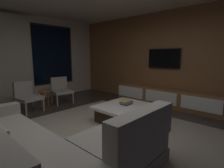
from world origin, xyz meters
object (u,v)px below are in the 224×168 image
at_px(accent_chair_by_curtain, 27,95).
at_px(sectional_couch, 44,150).
at_px(book_stack_on_coffee_table, 126,102).
at_px(media_console, 165,97).
at_px(side_stool, 44,93).
at_px(coffee_table, 127,114).
at_px(mounted_tv, 164,58).
at_px(accent_chair_near_window, 61,89).

bearing_deg(accent_chair_by_curtain, sectional_couch, -107.83).
distance_m(book_stack_on_coffee_table, media_console, 1.65).
height_order(book_stack_on_coffee_table, side_stool, side_stool).
bearing_deg(sectional_couch, side_stool, 63.56).
bearing_deg(coffee_table, mounted_tv, 4.35).
height_order(sectional_couch, media_console, sectional_couch).
height_order(side_stool, media_console, media_console).
bearing_deg(sectional_couch, media_console, 3.56).
bearing_deg(accent_chair_by_curtain, side_stool, 10.92).
distance_m(sectional_couch, accent_chair_near_window, 3.35).
relative_size(accent_chair_near_window, accent_chair_by_curtain, 1.00).
relative_size(accent_chair_by_curtain, side_stool, 1.70).
xyz_separation_m(sectional_couch, coffee_table, (2.01, 0.29, -0.10)).
relative_size(accent_chair_by_curtain, media_console, 0.25).
distance_m(coffee_table, media_console, 1.73).
height_order(media_console, mounted_tv, mounted_tv).
bearing_deg(media_console, book_stack_on_coffee_table, 175.04).
distance_m(accent_chair_near_window, media_console, 3.12).
bearing_deg(side_stool, mounted_tv, -42.17).
bearing_deg(accent_chair_near_window, sectional_couch, -124.67).
height_order(sectional_couch, coffee_table, sectional_couch).
distance_m(side_stool, mounted_tv, 3.58).
xyz_separation_m(sectional_couch, book_stack_on_coffee_table, (2.09, 0.38, 0.11)).
bearing_deg(accent_chair_by_curtain, book_stack_on_coffee_table, -61.28).
xyz_separation_m(media_console, mounted_tv, (0.18, 0.20, 1.10)).
relative_size(media_console, mounted_tv, 3.17).
xyz_separation_m(accent_chair_by_curtain, side_stool, (0.51, 0.10, -0.06)).
bearing_deg(side_stool, book_stack_on_coffee_table, -72.87).
height_order(coffee_table, accent_chair_near_window, accent_chair_near_window).
height_order(side_stool, mounted_tv, mounted_tv).
bearing_deg(accent_chair_by_curtain, coffee_table, -63.80).
distance_m(sectional_couch, accent_chair_by_curtain, 2.78).
xyz_separation_m(sectional_couch, media_console, (3.73, 0.23, -0.04)).
relative_size(accent_chair_near_window, media_console, 0.25).
height_order(accent_chair_by_curtain, mounted_tv, mounted_tv).
relative_size(sectional_couch, coffee_table, 2.16).
height_order(sectional_couch, accent_chair_near_window, sectional_couch).
height_order(sectional_couch, accent_chair_by_curtain, sectional_couch).
xyz_separation_m(sectional_couch, accent_chair_near_window, (1.91, 2.75, 0.14)).
relative_size(accent_chair_by_curtain, mounted_tv, 0.80).
height_order(accent_chair_near_window, side_stool, accent_chair_near_window).
relative_size(coffee_table, side_stool, 2.52).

